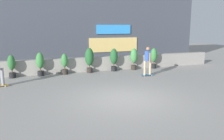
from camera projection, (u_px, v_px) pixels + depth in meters
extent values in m
plane|color=gray|center=(124.00, 99.00, 9.26)|extent=(48.00, 48.00, 0.00)
cube|color=gray|center=(89.00, 64.00, 14.73)|extent=(18.00, 0.40, 0.90)
cube|color=#424751|center=(76.00, 21.00, 17.90)|extent=(20.00, 2.00, 6.50)
cube|color=#3399F2|center=(114.00, 29.00, 17.98)|extent=(2.80, 0.08, 0.70)
cube|color=#F2CC72|center=(114.00, 45.00, 18.21)|extent=(4.00, 0.06, 1.10)
cylinder|color=black|center=(12.00, 75.00, 12.90)|extent=(0.36, 0.36, 0.30)
cylinder|color=brown|center=(12.00, 71.00, 12.86)|extent=(0.06, 0.06, 0.15)
ellipsoid|color=#2D6B33|center=(11.00, 63.00, 12.76)|extent=(0.41, 0.41, 0.85)
cylinder|color=black|center=(41.00, 73.00, 13.40)|extent=(0.36, 0.36, 0.30)
cylinder|color=brown|center=(41.00, 70.00, 13.35)|extent=(0.06, 0.06, 0.15)
ellipsoid|color=#387F3D|center=(40.00, 61.00, 13.25)|extent=(0.45, 0.45, 0.92)
cylinder|color=#2D2823|center=(65.00, 72.00, 13.85)|extent=(0.36, 0.36, 0.30)
cylinder|color=brown|center=(65.00, 68.00, 13.81)|extent=(0.06, 0.06, 0.15)
ellipsoid|color=#387F3D|center=(64.00, 60.00, 13.72)|extent=(0.39, 0.39, 0.80)
cylinder|color=#2D2823|center=(90.00, 70.00, 14.36)|extent=(0.36, 0.36, 0.30)
cylinder|color=brown|center=(90.00, 67.00, 14.31)|extent=(0.06, 0.06, 0.15)
ellipsoid|color=#235B2D|center=(89.00, 57.00, 14.19)|extent=(0.54, 0.54, 1.10)
cylinder|color=black|center=(114.00, 69.00, 14.88)|extent=(0.36, 0.36, 0.30)
cylinder|color=brown|center=(114.00, 65.00, 14.84)|extent=(0.06, 0.06, 0.15)
ellipsoid|color=#235B2D|center=(114.00, 56.00, 14.73)|extent=(0.49, 0.49, 1.00)
cylinder|color=#2D2823|center=(134.00, 67.00, 15.34)|extent=(0.36, 0.36, 0.30)
cylinder|color=brown|center=(134.00, 64.00, 15.30)|extent=(0.06, 0.06, 0.15)
ellipsoid|color=#428C47|center=(134.00, 56.00, 15.20)|extent=(0.47, 0.47, 0.97)
cylinder|color=black|center=(153.00, 66.00, 15.83)|extent=(0.36, 0.36, 0.30)
cylinder|color=brown|center=(153.00, 63.00, 15.79)|extent=(0.06, 0.06, 0.15)
ellipsoid|color=#387F3D|center=(154.00, 55.00, 15.68)|extent=(0.46, 0.46, 0.94)
cylinder|color=silver|center=(5.00, 85.00, 11.19)|extent=(0.06, 0.03, 0.06)
cylinder|color=silver|center=(5.00, 86.00, 11.05)|extent=(0.06, 0.03, 0.06)
cylinder|color=gray|center=(3.00, 77.00, 11.00)|extent=(0.14, 0.14, 0.82)
cube|color=#266699|center=(147.00, 75.00, 13.43)|extent=(0.81, 0.24, 0.02)
cylinder|color=silver|center=(144.00, 76.00, 13.27)|extent=(0.06, 0.03, 0.06)
cylinder|color=silver|center=(143.00, 76.00, 13.42)|extent=(0.06, 0.03, 0.06)
cylinder|color=silver|center=(152.00, 75.00, 13.46)|extent=(0.06, 0.03, 0.06)
cylinder|color=silver|center=(150.00, 75.00, 13.61)|extent=(0.06, 0.03, 0.06)
cylinder|color=tan|center=(145.00, 68.00, 13.29)|extent=(0.14, 0.14, 0.82)
cylinder|color=tan|center=(150.00, 68.00, 13.42)|extent=(0.14, 0.14, 0.82)
cube|color=#3359B2|center=(148.00, 56.00, 13.22)|extent=(0.22, 0.37, 0.56)
sphere|color=#9E7051|center=(148.00, 49.00, 13.14)|extent=(0.22, 0.22, 0.22)
cylinder|color=#9E7051|center=(150.00, 58.00, 13.02)|extent=(0.09, 0.09, 0.58)
cylinder|color=#9E7051|center=(146.00, 57.00, 13.45)|extent=(0.09, 0.09, 0.58)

